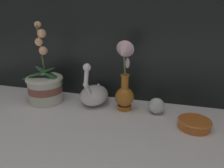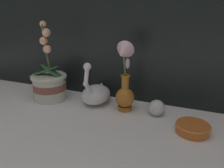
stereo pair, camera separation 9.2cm
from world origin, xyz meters
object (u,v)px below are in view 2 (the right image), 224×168
object	(u,v)px
blue_vase	(124,84)
glass_sphere	(157,108)
amber_dish	(193,128)
orchid_potted_plant	(50,83)
swan_figurine	(96,93)

from	to	relation	value
blue_vase	glass_sphere	distance (m)	0.17
blue_vase	amber_dish	distance (m)	0.32
orchid_potted_plant	swan_figurine	size ratio (longest dim) A/B	1.76
amber_dish	orchid_potted_plant	bearing A→B (deg)	173.96
swan_figurine	glass_sphere	world-z (taller)	swan_figurine
swan_figurine	orchid_potted_plant	bearing A→B (deg)	-170.37
orchid_potted_plant	swan_figurine	xyz separation A→B (m)	(0.23, 0.04, -0.03)
blue_vase	glass_sphere	world-z (taller)	blue_vase
orchid_potted_plant	blue_vase	size ratio (longest dim) A/B	1.22
amber_dish	swan_figurine	bearing A→B (deg)	165.88
glass_sphere	amber_dish	xyz separation A→B (m)	(0.15, -0.09, -0.01)
glass_sphere	swan_figurine	bearing A→B (deg)	175.68
amber_dish	glass_sphere	bearing A→B (deg)	149.24
orchid_potted_plant	glass_sphere	bearing A→B (deg)	1.91
glass_sphere	blue_vase	bearing A→B (deg)	-175.73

